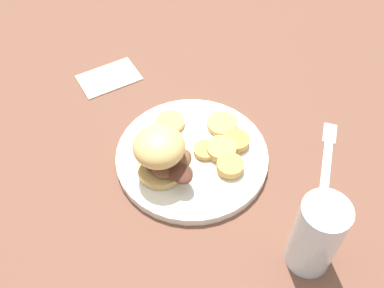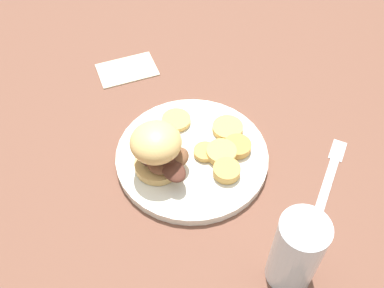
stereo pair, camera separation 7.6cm
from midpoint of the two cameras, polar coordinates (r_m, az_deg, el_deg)
name	(u,v)px [view 1 (the left image)]	position (r m, az deg, el deg)	size (l,w,h in m)	color
ground_plane	(192,159)	(0.80, -2.74, -2.12)	(4.00, 4.00, 0.00)	brown
dinner_plate	(192,156)	(0.79, -2.76, -1.68)	(0.27, 0.27, 0.02)	white
sandwich	(162,154)	(0.72, -6.86, -1.49)	(0.11, 0.10, 0.09)	tan
potato_round_0	(230,166)	(0.75, 1.99, -3.00)	(0.05, 0.05, 0.02)	tan
potato_round_1	(170,122)	(0.82, -5.45, 2.60)	(0.05, 0.05, 0.01)	tan
potato_round_2	(222,124)	(0.82, 1.21, 2.41)	(0.06, 0.06, 0.01)	tan
potato_round_3	(236,141)	(0.79, 2.84, 0.22)	(0.05, 0.05, 0.01)	#BC8942
potato_round_4	(205,150)	(0.78, -1.13, -0.96)	(0.04, 0.04, 0.01)	tan
potato_round_5	(221,149)	(0.78, 0.96, -0.81)	(0.05, 0.05, 0.02)	tan
fork	(327,156)	(0.82, 14.33, -1.64)	(0.11, 0.15, 0.00)	silver
drinking_glass	(316,236)	(0.65, 12.24, -11.54)	(0.07, 0.07, 0.14)	silver
napkin	(109,77)	(0.96, -12.79, 8.15)	(0.12, 0.08, 0.01)	beige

